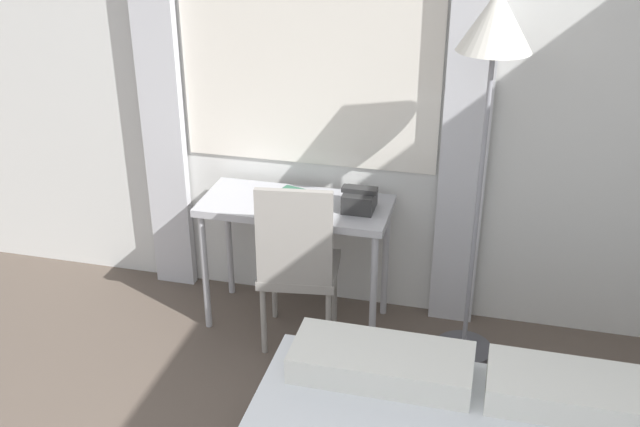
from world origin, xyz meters
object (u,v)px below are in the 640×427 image
Objects in this scene: standing_lamp at (493,58)px; telephone at (359,200)px; desk at (296,216)px; book at (295,196)px; desk_chair at (298,260)px.

telephone is at bearing 172.24° from standing_lamp.
book is (-0.02, 0.05, 0.09)m from desk.
desk_chair is at bearing -72.55° from desk.
standing_lamp is (0.94, -0.08, 0.93)m from desk.
telephone is 0.37m from book.
standing_lamp is 1.28m from book.
book reaches higher than desk.
standing_lamp is 10.27× the size of telephone.
book is at bearing 100.32° from desk_chair.
book is (-0.36, 0.05, -0.04)m from telephone.
book is (-0.09, 0.28, 0.23)m from desk_chair.
desk_chair is 0.51× the size of standing_lamp.
standing_lamp is at bearing -7.76° from telephone.
standing_lamp is 1.00m from telephone.
desk_chair is 3.98× the size of book.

